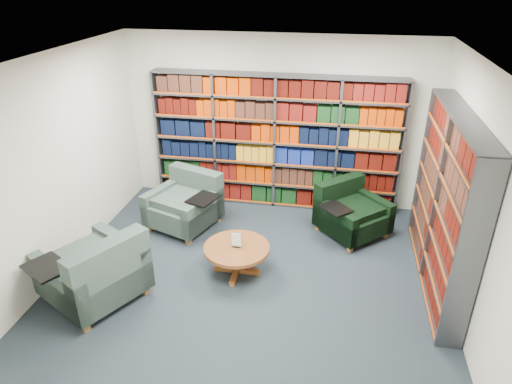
% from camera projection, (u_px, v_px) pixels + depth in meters
% --- Properties ---
extents(room_shell, '(5.02, 5.02, 2.82)m').
position_uv_depth(room_shell, '(247.00, 188.00, 5.26)').
color(room_shell, black).
rests_on(room_shell, ground).
extents(bookshelf_back, '(4.00, 0.28, 2.20)m').
position_uv_depth(bookshelf_back, '(275.00, 143.00, 7.46)').
color(bookshelf_back, '#47494F').
rests_on(bookshelf_back, ground).
extents(bookshelf_right, '(0.28, 2.50, 2.20)m').
position_uv_depth(bookshelf_right, '(445.00, 204.00, 5.54)').
color(bookshelf_right, '#47494F').
rests_on(bookshelf_right, ground).
extents(chair_teal_left, '(1.23, 1.19, 0.84)m').
position_uv_depth(chair_teal_left, '(187.00, 204.00, 7.15)').
color(chair_teal_left, '#052F3B').
rests_on(chair_teal_left, ground).
extents(chair_green_right, '(1.23, 1.23, 0.79)m').
position_uv_depth(chair_green_right, '(349.00, 213.00, 6.95)').
color(chair_green_right, black).
rests_on(chair_green_right, ground).
extents(chair_teal_front, '(1.39, 1.39, 0.93)m').
position_uv_depth(chair_teal_front, '(97.00, 275.00, 5.46)').
color(chair_teal_front, '#052F3B').
rests_on(chair_teal_front, ground).
extents(coffee_table, '(0.87, 0.87, 0.61)m').
position_uv_depth(coffee_table, '(237.00, 252.00, 5.99)').
color(coffee_table, brown).
rests_on(coffee_table, ground).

